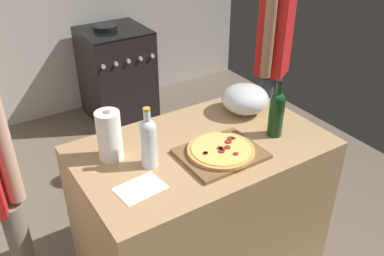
% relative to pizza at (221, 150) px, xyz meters
% --- Properties ---
extents(ground_plane, '(4.42, 3.73, 0.02)m').
position_rel_pizza_xyz_m(ground_plane, '(-0.17, 1.03, -0.95)').
color(ground_plane, '#6B5B4C').
extents(counter, '(1.30, 0.79, 0.90)m').
position_rel_pizza_xyz_m(counter, '(-0.02, 0.13, -0.48)').
color(counter, tan).
rests_on(counter, ground_plane).
extents(cutting_board, '(0.40, 0.32, 0.02)m').
position_rel_pizza_xyz_m(cutting_board, '(-0.00, 0.00, -0.02)').
color(cutting_board, brown).
rests_on(cutting_board, counter).
extents(pizza, '(0.34, 0.34, 0.03)m').
position_rel_pizza_xyz_m(pizza, '(0.00, 0.00, 0.00)').
color(pizza, tan).
rests_on(pizza, cutting_board).
extents(mixing_bowl, '(0.28, 0.28, 0.17)m').
position_rel_pizza_xyz_m(mixing_bowl, '(0.39, 0.30, 0.05)').
color(mixing_bowl, '#B2B2B7').
rests_on(mixing_bowl, counter).
extents(paper_towel_roll, '(0.12, 0.12, 0.26)m').
position_rel_pizza_xyz_m(paper_towel_roll, '(-0.46, 0.28, 0.10)').
color(paper_towel_roll, white).
rests_on(paper_towel_roll, counter).
extents(wine_bottle_green, '(0.08, 0.08, 0.32)m').
position_rel_pizza_xyz_m(wine_bottle_green, '(0.36, 0.01, 0.11)').
color(wine_bottle_green, '#143819').
rests_on(wine_bottle_green, counter).
extents(wine_bottle_clear, '(0.08, 0.08, 0.31)m').
position_rel_pizza_xyz_m(wine_bottle_clear, '(-0.34, 0.12, 0.11)').
color(wine_bottle_clear, silver).
rests_on(wine_bottle_clear, counter).
extents(recipe_sheet, '(0.22, 0.17, 0.00)m').
position_rel_pizza_xyz_m(recipe_sheet, '(-0.46, -0.02, -0.03)').
color(recipe_sheet, white).
rests_on(recipe_sheet, counter).
extents(stove, '(0.61, 0.62, 0.93)m').
position_rel_pizza_xyz_m(stove, '(0.39, 2.24, -0.49)').
color(stove, black).
rests_on(stove, ground_plane).
extents(person_in_red, '(0.35, 0.28, 1.72)m').
position_rel_pizza_xyz_m(person_in_red, '(0.99, 0.73, 0.07)').
color(person_in_red, '#383D4C').
rests_on(person_in_red, ground_plane).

